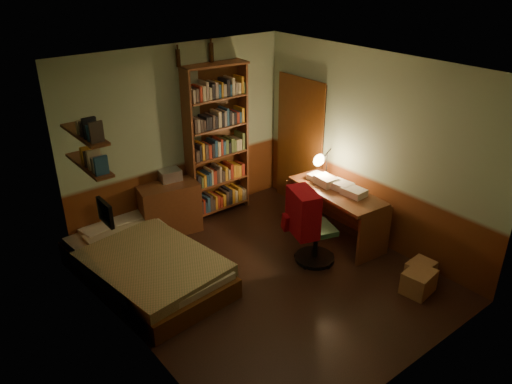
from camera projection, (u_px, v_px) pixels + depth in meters
floor at (268, 278)px, 6.25m from camera, size 3.50×4.00×0.02m
ceiling at (271, 68)px, 5.11m from camera, size 3.50×4.00×0.02m
wall_back at (179, 137)px, 7.10m from camera, size 3.50×0.02×2.60m
wall_left at (126, 233)px, 4.70m from camera, size 0.02×4.00×2.60m
wall_right at (371, 149)px, 6.67m from camera, size 0.02×4.00×2.60m
wall_front at (420, 261)px, 4.27m from camera, size 3.50×0.02×2.60m
doorway at (301, 144)px, 7.69m from camera, size 0.06×0.90×2.00m
door_trim at (299, 145)px, 7.67m from camera, size 0.02×0.98×2.08m
bed at (144, 255)px, 6.12m from camera, size 1.37×2.31×0.66m
dresser at (170, 209)px, 7.12m from camera, size 0.90×0.57×0.74m
mini_stereo at (170, 175)px, 7.08m from camera, size 0.32×0.26×0.16m
bookshelf at (217, 142)px, 7.35m from camera, size 1.01×0.40×2.29m
bottle_left at (178, 58)px, 6.60m from camera, size 0.07×0.07×0.23m
bottle_right at (211, 52)px, 6.88m from camera, size 0.08×0.08×0.26m
desk at (335, 214)px, 6.95m from camera, size 0.71×1.47×0.76m
paper_stack at (326, 181)px, 6.90m from camera, size 0.24×0.31×0.12m
desk_lamp at (327, 155)px, 7.09m from camera, size 0.20×0.20×0.61m
office_chair at (317, 223)px, 6.36m from camera, size 0.69×0.65×1.13m
red_jacket at (309, 162)px, 5.96m from camera, size 0.41×0.56×0.59m
wall_shelf_lower at (89, 165)px, 5.41m from camera, size 0.20×0.90×0.03m
wall_shelf_upper at (84, 134)px, 5.25m from camera, size 0.20×0.90×0.03m
framed_picture at (105, 213)px, 5.16m from camera, size 0.04×0.32×0.26m
cardboard_box_a at (419, 282)px, 5.94m from camera, size 0.42×0.35×0.28m
cardboard_box_b at (420, 271)px, 6.18m from camera, size 0.35×0.30×0.23m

